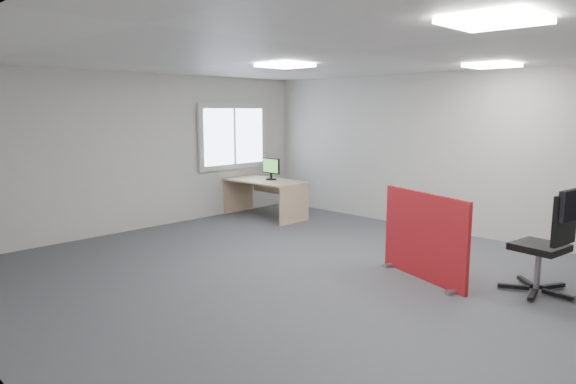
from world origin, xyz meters
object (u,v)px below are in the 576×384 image
Objects in this scene: second_desk at (266,189)px; office_chair at (552,236)px; red_divider at (424,237)px; monitor_second at (271,168)px.

office_chair reaches higher than second_desk.
office_chair is (1.31, 0.46, 0.16)m from red_divider.
red_divider is at bearing -16.43° from second_desk.
red_divider is at bearing -15.05° from monitor_second.
red_divider is 1.14× the size of office_chair.
office_chair is at bearing -7.90° from second_desk.
red_divider is 0.84× the size of second_desk.
red_divider is 1.39m from office_chair.
red_divider is at bearing -152.75° from office_chair.
office_chair is (5.43, -0.75, 0.13)m from second_desk.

